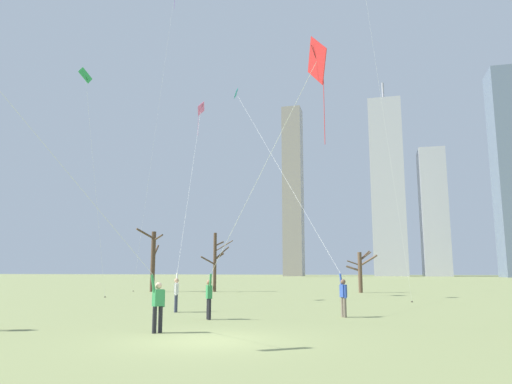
{
  "coord_description": "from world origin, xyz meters",
  "views": [
    {
      "loc": [
        4.84,
        -13.52,
        2.01
      ],
      "look_at": [
        0.0,
        6.0,
        5.33
      ],
      "focal_mm": 33.35,
      "sensor_mm": 36.0,
      "label": 1
    }
  ],
  "objects_px": {
    "kite_flyer_midfield_right_teal": "(322,254)",
    "bare_tree_left_of_center": "(361,270)",
    "kite_flyer_far_back_red": "(232,248)",
    "distant_kite_drifting_left_green": "(87,90)",
    "bare_tree_center": "(215,260)",
    "kite_flyer_foreground_right_orange": "(105,235)",
    "distant_kite_low_near_trees_purple": "(169,35)",
    "kite_flyer_midfield_left_pink": "(184,237)",
    "bare_tree_far_right_edge": "(153,258)"
  },
  "relations": [
    {
      "from": "kite_flyer_midfield_left_pink",
      "to": "bare_tree_far_right_edge",
      "type": "bearing_deg",
      "value": 120.77
    },
    {
      "from": "kite_flyer_far_back_red",
      "to": "distant_kite_drifting_left_green",
      "type": "distance_m",
      "value": 20.5
    },
    {
      "from": "bare_tree_far_right_edge",
      "to": "distant_kite_low_near_trees_purple",
      "type": "bearing_deg",
      "value": -29.77
    },
    {
      "from": "kite_flyer_midfield_right_teal",
      "to": "kite_flyer_far_back_red",
      "type": "bearing_deg",
      "value": -120.73
    },
    {
      "from": "distant_kite_drifting_left_green",
      "to": "distant_kite_low_near_trees_purple",
      "type": "bearing_deg",
      "value": 90.83
    },
    {
      "from": "distant_kite_drifting_left_green",
      "to": "bare_tree_left_of_center",
      "type": "relative_size",
      "value": 4.2
    },
    {
      "from": "kite_flyer_far_back_red",
      "to": "bare_tree_left_of_center",
      "type": "bearing_deg",
      "value": 81.25
    },
    {
      "from": "kite_flyer_far_back_red",
      "to": "bare_tree_far_right_edge",
      "type": "bearing_deg",
      "value": 122.14
    },
    {
      "from": "bare_tree_center",
      "to": "distant_kite_low_near_trees_purple",
      "type": "bearing_deg",
      "value": -154.09
    },
    {
      "from": "kite_flyer_foreground_right_orange",
      "to": "distant_kite_drifting_left_green",
      "type": "relative_size",
      "value": 0.62
    },
    {
      "from": "bare_tree_left_of_center",
      "to": "bare_tree_center",
      "type": "relative_size",
      "value": 0.69
    },
    {
      "from": "kite_flyer_foreground_right_orange",
      "to": "distant_kite_low_near_trees_purple",
      "type": "relative_size",
      "value": 0.33
    },
    {
      "from": "distant_kite_drifting_left_green",
      "to": "bare_tree_center",
      "type": "xyz_separation_m",
      "value": [
        4.34,
        15.63,
        -11.54
      ]
    },
    {
      "from": "distant_kite_low_near_trees_purple",
      "to": "distant_kite_drifting_left_green",
      "type": "xyz_separation_m",
      "value": [
        0.19,
        -13.43,
        -10.99
      ]
    },
    {
      "from": "kite_flyer_midfield_right_teal",
      "to": "distant_kite_drifting_left_green",
      "type": "xyz_separation_m",
      "value": [
        -16.66,
        4.93,
        11.72
      ]
    },
    {
      "from": "kite_flyer_far_back_red",
      "to": "distant_kite_drifting_left_green",
      "type": "xyz_separation_m",
      "value": [
        -13.69,
        9.93,
        11.59
      ]
    },
    {
      "from": "bare_tree_left_of_center",
      "to": "bare_tree_far_right_edge",
      "type": "bearing_deg",
      "value": -171.68
    },
    {
      "from": "kite_flyer_midfield_right_teal",
      "to": "bare_tree_center",
      "type": "bearing_deg",
      "value": 120.94
    },
    {
      "from": "kite_flyer_far_back_red",
      "to": "distant_kite_low_near_trees_purple",
      "type": "xyz_separation_m",
      "value": [
        -13.88,
        23.36,
        22.57
      ]
    },
    {
      "from": "kite_flyer_foreground_right_orange",
      "to": "kite_flyer_midfield_right_teal",
      "type": "xyz_separation_m",
      "value": [
        5.68,
        9.63,
        -0.32
      ]
    },
    {
      "from": "kite_flyer_midfield_right_teal",
      "to": "kite_flyer_far_back_red",
      "type": "relative_size",
      "value": 1.68
    },
    {
      "from": "kite_flyer_midfield_left_pink",
      "to": "kite_flyer_midfield_right_teal",
      "type": "distance_m",
      "value": 8.09
    },
    {
      "from": "kite_flyer_foreground_right_orange",
      "to": "kite_flyer_midfield_right_teal",
      "type": "height_order",
      "value": "kite_flyer_midfield_right_teal"
    },
    {
      "from": "distant_kite_drifting_left_green",
      "to": "bare_tree_center",
      "type": "height_order",
      "value": "distant_kite_drifting_left_green"
    },
    {
      "from": "kite_flyer_midfield_left_pink",
      "to": "kite_flyer_foreground_right_orange",
      "type": "xyz_separation_m",
      "value": [
        2.13,
        -11.42,
        -0.76
      ]
    },
    {
      "from": "kite_flyer_foreground_right_orange",
      "to": "kite_flyer_midfield_right_teal",
      "type": "distance_m",
      "value": 11.18
    },
    {
      "from": "kite_flyer_midfield_left_pink",
      "to": "distant_kite_low_near_trees_purple",
      "type": "height_order",
      "value": "distant_kite_low_near_trees_purple"
    },
    {
      "from": "kite_flyer_midfield_right_teal",
      "to": "bare_tree_far_right_edge",
      "type": "height_order",
      "value": "kite_flyer_midfield_right_teal"
    },
    {
      "from": "kite_flyer_midfield_right_teal",
      "to": "bare_tree_left_of_center",
      "type": "height_order",
      "value": "kite_flyer_midfield_right_teal"
    },
    {
      "from": "kite_flyer_midfield_left_pink",
      "to": "bare_tree_left_of_center",
      "type": "distance_m",
      "value": 22.07
    },
    {
      "from": "distant_kite_drifting_left_green",
      "to": "bare_tree_left_of_center",
      "type": "bearing_deg",
      "value": 43.56
    },
    {
      "from": "kite_flyer_foreground_right_orange",
      "to": "distant_kite_low_near_trees_purple",
      "type": "xyz_separation_m",
      "value": [
        -11.17,
        27.98,
        22.38
      ]
    },
    {
      "from": "kite_flyer_midfield_right_teal",
      "to": "bare_tree_far_right_edge",
      "type": "distance_m",
      "value": 26.29
    },
    {
      "from": "bare_tree_far_right_edge",
      "to": "kite_flyer_midfield_left_pink",
      "type": "bearing_deg",
      "value": -59.23
    },
    {
      "from": "kite_flyer_foreground_right_orange",
      "to": "kite_flyer_midfield_right_teal",
      "type": "relative_size",
      "value": 0.63
    },
    {
      "from": "kite_flyer_midfield_right_teal",
      "to": "kite_flyer_far_back_red",
      "type": "distance_m",
      "value": 5.82
    },
    {
      "from": "kite_flyer_far_back_red",
      "to": "bare_tree_left_of_center",
      "type": "xyz_separation_m",
      "value": [
        4.14,
        26.88,
        -0.82
      ]
    },
    {
      "from": "kite_flyer_midfield_left_pink",
      "to": "distant_kite_low_near_trees_purple",
      "type": "xyz_separation_m",
      "value": [
        -9.04,
        16.56,
        21.62
      ]
    },
    {
      "from": "bare_tree_left_of_center",
      "to": "kite_flyer_midfield_right_teal",
      "type": "bearing_deg",
      "value": -93.04
    },
    {
      "from": "kite_flyer_midfield_right_teal",
      "to": "kite_flyer_far_back_red",
      "type": "xyz_separation_m",
      "value": [
        -2.97,
        -5.0,
        0.13
      ]
    },
    {
      "from": "kite_flyer_midfield_left_pink",
      "to": "distant_kite_low_near_trees_purple",
      "type": "relative_size",
      "value": 0.52
    },
    {
      "from": "bare_tree_far_right_edge",
      "to": "distant_kite_drifting_left_green",
      "type": "bearing_deg",
      "value": -84.22
    },
    {
      "from": "kite_flyer_midfield_left_pink",
      "to": "bare_tree_far_right_edge",
      "type": "distance_m",
      "value": 20.11
    },
    {
      "from": "kite_flyer_midfield_right_teal",
      "to": "bare_tree_far_right_edge",
      "type": "relative_size",
      "value": 2.66
    },
    {
      "from": "kite_flyer_foreground_right_orange",
      "to": "kite_flyer_far_back_red",
      "type": "bearing_deg",
      "value": 59.65
    },
    {
      "from": "bare_tree_left_of_center",
      "to": "bare_tree_center",
      "type": "bearing_deg",
      "value": -174.4
    },
    {
      "from": "kite_flyer_far_back_red",
      "to": "bare_tree_far_right_edge",
      "type": "xyz_separation_m",
      "value": [
        -15.12,
        24.07,
        0.23
      ]
    },
    {
      "from": "distant_kite_low_near_trees_purple",
      "to": "bare_tree_center",
      "type": "relative_size",
      "value": 5.43
    },
    {
      "from": "kite_flyer_foreground_right_orange",
      "to": "distant_kite_low_near_trees_purple",
      "type": "distance_m",
      "value": 37.53
    },
    {
      "from": "kite_flyer_foreground_right_orange",
      "to": "bare_tree_far_right_edge",
      "type": "distance_m",
      "value": 31.26
    }
  ]
}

